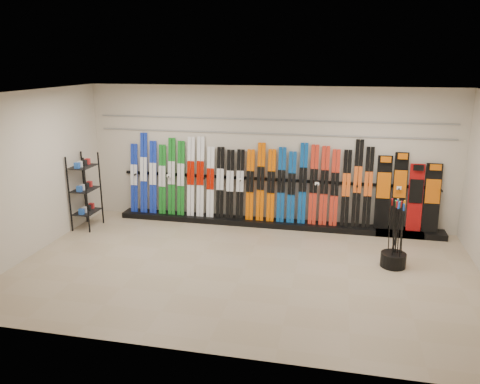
# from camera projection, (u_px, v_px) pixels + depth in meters

# --- Properties ---
(floor) EXTENTS (8.00, 8.00, 0.00)m
(floor) POSITION_uv_depth(u_px,v_px,m) (244.00, 269.00, 8.16)
(floor) COLOR #9D8A6C
(floor) RESTS_ON ground
(back_wall) EXTENTS (8.00, 0.00, 8.00)m
(back_wall) POSITION_uv_depth(u_px,v_px,m) (267.00, 157.00, 10.11)
(back_wall) COLOR beige
(back_wall) RESTS_ON floor
(left_wall) EXTENTS (0.00, 5.00, 5.00)m
(left_wall) POSITION_uv_depth(u_px,v_px,m) (30.00, 174.00, 8.56)
(left_wall) COLOR beige
(left_wall) RESTS_ON floor
(ceiling) EXTENTS (8.00, 8.00, 0.00)m
(ceiling) POSITION_uv_depth(u_px,v_px,m) (244.00, 94.00, 7.34)
(ceiling) COLOR silver
(ceiling) RESTS_ON back_wall
(ski_rack_base) EXTENTS (8.00, 0.40, 0.12)m
(ski_rack_base) POSITION_uv_depth(u_px,v_px,m) (275.00, 223.00, 10.24)
(ski_rack_base) COLOR black
(ski_rack_base) RESTS_ON floor
(skis) EXTENTS (5.37, 0.25, 1.83)m
(skis) POSITION_uv_depth(u_px,v_px,m) (245.00, 182.00, 10.19)
(skis) COLOR #142DAA
(skis) RESTS_ON ski_rack_base
(snowboards) EXTENTS (1.27, 0.25, 1.59)m
(snowboards) POSITION_uv_depth(u_px,v_px,m) (407.00, 195.00, 9.56)
(snowboards) COLOR black
(snowboards) RESTS_ON ski_rack_base
(accessory_rack) EXTENTS (0.40, 0.60, 1.61)m
(accessory_rack) POSITION_uv_depth(u_px,v_px,m) (85.00, 191.00, 9.99)
(accessory_rack) COLOR black
(accessory_rack) RESTS_ON floor
(pole_bin) EXTENTS (0.44, 0.44, 0.25)m
(pole_bin) POSITION_uv_depth(u_px,v_px,m) (393.00, 260.00, 8.22)
(pole_bin) COLOR black
(pole_bin) RESTS_ON floor
(ski_poles) EXTENTS (0.27, 0.38, 1.18)m
(ski_poles) POSITION_uv_depth(u_px,v_px,m) (397.00, 233.00, 8.13)
(ski_poles) COLOR black
(ski_poles) RESTS_ON pole_bin
(slatwall_rail_0) EXTENTS (7.60, 0.02, 0.03)m
(slatwall_rail_0) POSITION_uv_depth(u_px,v_px,m) (268.00, 134.00, 9.95)
(slatwall_rail_0) COLOR gray
(slatwall_rail_0) RESTS_ON back_wall
(slatwall_rail_1) EXTENTS (7.60, 0.02, 0.03)m
(slatwall_rail_1) POSITION_uv_depth(u_px,v_px,m) (268.00, 120.00, 9.87)
(slatwall_rail_1) COLOR gray
(slatwall_rail_1) RESTS_ON back_wall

